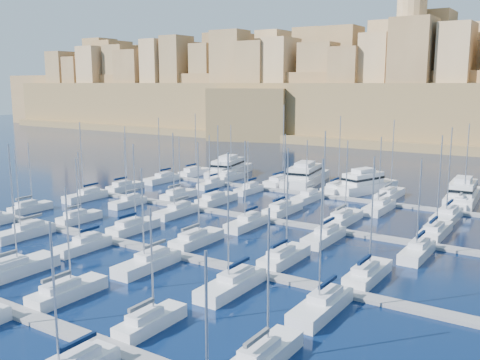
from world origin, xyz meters
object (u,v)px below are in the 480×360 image
Objects in this scene: motor_yacht_a at (229,168)px; motor_yacht_c at (364,184)px; sailboat_2 at (13,269)px; sailboat_4 at (150,322)px; motor_yacht_d at (463,194)px; motor_yacht_b at (305,176)px.

motor_yacht_c is at bearing -2.05° from motor_yacht_a.
motor_yacht_c is (16.87, 68.74, 0.96)m from sailboat_2.
sailboat_4 is 71.79m from motor_yacht_d.
motor_yacht_d is (35.72, 69.15, 0.96)m from sailboat_2.
motor_yacht_b is (-20.08, 71.92, 1.02)m from sailboat_4.
motor_yacht_b is at bearing 177.69° from motor_yacht_d.
motor_yacht_d is (13.03, 70.59, 1.02)m from sailboat_4.
motor_yacht_c is 0.97× the size of motor_yacht_d.
motor_yacht_b is 1.19× the size of motor_yacht_d.
motor_yacht_d is at bearing 62.68° from sailboat_2.
sailboat_2 is 0.94× the size of motor_yacht_d.
motor_yacht_b is at bearing 173.06° from motor_yacht_c.
motor_yacht_a is at bearing 104.13° from sailboat_2.
motor_yacht_a and motor_yacht_d have the same top height.
motor_yacht_a is 34.50m from motor_yacht_c.
motor_yacht_a and motor_yacht_b have the same top height.
sailboat_4 is 70.43m from motor_yacht_c.
sailboat_4 is at bearing -60.57° from motor_yacht_a.
motor_yacht_c is (34.48, -1.23, 0.00)m from motor_yacht_a.
sailboat_4 is 0.70× the size of motor_yacht_d.
sailboat_4 reaches higher than motor_yacht_c.
sailboat_4 is 74.68m from motor_yacht_b.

